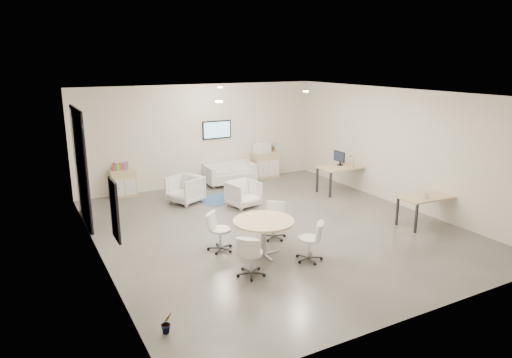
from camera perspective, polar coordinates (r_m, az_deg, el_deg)
The scene contains 21 objects.
room_shell at distance 10.68m, azimuth 2.21°, elevation 2.03°, with size 9.60×10.60×4.80m.
glass_door at distance 11.81m, azimuth -21.14°, elevation 1.79°, with size 0.09×1.90×2.85m.
artwork at distance 7.87m, azimuth -17.25°, elevation -3.76°, with size 0.05×0.54×1.04m.
wall_tv at distance 14.80m, azimuth -4.93°, elevation 6.16°, with size 0.98×0.06×0.58m.
ceiling_spots at distance 11.08m, azimuth -0.84°, elevation 10.76°, with size 3.14×4.14×0.03m.
sideboard_left at distance 13.98m, azimuth -16.27°, elevation -0.54°, with size 0.72×0.38×0.81m.
sideboard_right at distance 15.59m, azimuth 1.19°, elevation 1.81°, with size 0.91×0.44×0.91m.
books at distance 13.86m, azimuth -16.57°, elevation 1.51°, with size 0.42×0.14×0.22m.
printer at distance 15.41m, azimuth 0.75°, elevation 3.99°, with size 0.53×0.45×0.35m.
loveseat at distance 14.86m, azimuth -3.30°, elevation 0.61°, with size 1.63×0.87×0.60m.
blue_rug at distance 13.44m, azimuth -3.93°, elevation -2.34°, with size 1.54×1.02×0.01m, color #2B4C86.
armchair_left at distance 13.02m, azimuth -8.83°, elevation -1.14°, with size 0.82×0.77×0.85m, color silver.
armchair_right at distance 12.55m, azimuth -1.57°, elevation -1.72°, with size 0.76×0.71×0.78m, color silver.
desk_rear at distance 14.12m, azimuth 10.83°, elevation 1.26°, with size 1.55×0.81×0.80m.
desk_front at distance 11.87m, azimuth 20.58°, elevation -2.34°, with size 1.43×0.78×0.73m.
monitor at distance 14.14m, azimuth 10.38°, elevation 2.63°, with size 0.20×0.50×0.44m.
round_table at distance 9.37m, azimuth 0.96°, elevation -5.63°, with size 1.27×1.27×0.77m.
meeting_chairs at distance 9.47m, azimuth 0.96°, elevation -7.21°, with size 2.19×2.19×0.82m.
plant_cabinet at distance 15.64m, azimuth 2.10°, elevation 3.96°, with size 0.25×0.28×0.22m, color #3F7F3F.
plant_floor at distance 7.27m, azimuth -11.07°, elevation -17.83°, with size 0.18×0.33×0.15m, color #3F7F3F.
cup at distance 11.65m, azimuth 20.48°, elevation -1.93°, with size 0.13×0.10×0.13m, color white.
Camera 1 is at (-5.30, -8.97, 3.96)m, focal length 32.00 mm.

